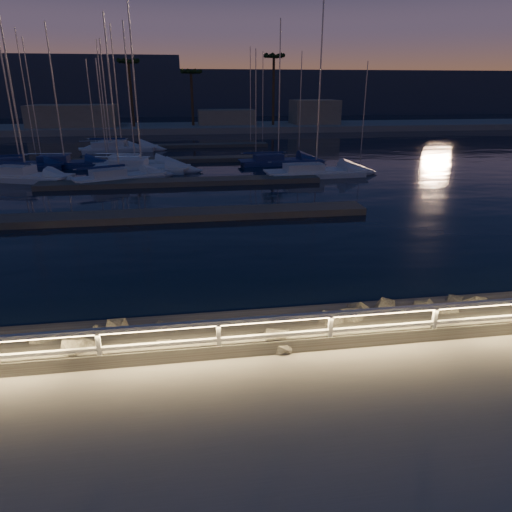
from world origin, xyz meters
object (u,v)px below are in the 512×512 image
object	(u,v)px
sailboat_m	(109,148)
sailboat_l	(276,161)
sailboat_f	(118,177)
sailboat_g	(139,167)
guard_rail	(177,333)
sailboat_j	(63,163)
sailboat_k	(133,162)
sailboat_e	(25,176)
sailboat_i	(18,166)
sailboat_n	(120,147)
sailboat_h	(313,171)

from	to	relation	value
sailboat_m	sailboat_l	bearing A→B (deg)	-47.33
sailboat_f	sailboat_g	size ratio (longest dim) A/B	0.86
guard_rail	sailboat_f	world-z (taller)	sailboat_f
sailboat_j	guard_rail	bearing A→B (deg)	-72.32
sailboat_k	sailboat_l	size ratio (longest dim) A/B	0.97
sailboat_e	sailboat_f	world-z (taller)	sailboat_e
sailboat_k	sailboat_i	bearing A→B (deg)	-168.20
sailboat_i	sailboat_l	world-z (taller)	sailboat_l
guard_rail	sailboat_e	world-z (taller)	sailboat_e
sailboat_e	sailboat_i	size ratio (longest dim) A/B	1.03
sailboat_l	sailboat_i	bearing A→B (deg)	177.58
sailboat_e	sailboat_n	size ratio (longest dim) A/B	0.92
sailboat_m	sailboat_n	xyz separation A→B (m)	(1.11, 0.99, 0.01)
sailboat_g	sailboat_k	bearing A→B (deg)	113.28
sailboat_h	sailboat_m	xyz separation A→B (m)	(-19.71, 18.87, 0.01)
sailboat_f	sailboat_n	distance (m)	19.96
guard_rail	sailboat_e	bearing A→B (deg)	113.34
sailboat_j	sailboat_k	bearing A→B (deg)	-4.73
sailboat_l	sailboat_n	bearing A→B (deg)	139.38
guard_rail	sailboat_k	bearing A→B (deg)	97.39
sailboat_e	sailboat_h	size ratio (longest dim) A/B	0.87
sailboat_g	sailboat_n	distance (m)	15.95
sailboat_g	sailboat_h	world-z (taller)	sailboat_h
sailboat_i	sailboat_l	distance (m)	24.15
guard_rail	sailboat_g	size ratio (longest dim) A/B	3.05
sailboat_e	sailboat_m	bearing A→B (deg)	96.93
sailboat_j	sailboat_l	size ratio (longest dim) A/B	0.97
guard_rail	sailboat_e	xyz separation A→B (m)	(-12.66, 29.35, -0.92)
sailboat_f	sailboat_e	bearing A→B (deg)	144.64
sailboat_i	sailboat_n	size ratio (longest dim) A/B	0.90
sailboat_h	sailboat_m	distance (m)	27.29
sailboat_k	sailboat_n	distance (m)	12.55
guard_rail	sailboat_h	xyz separation A→B (m)	(11.29, 27.84, -0.94)
sailboat_h	sailboat_j	xyz separation A→B (m)	(-22.53, 8.19, -0.00)
sailboat_f	sailboat_j	bearing A→B (deg)	102.74
guard_rail	sailboat_h	world-z (taller)	sailboat_h
sailboat_j	sailboat_k	world-z (taller)	sailboat_k
sailboat_g	sailboat_j	distance (m)	8.45
sailboat_f	sailboat_k	xyz separation A→B (m)	(0.50, 7.59, -0.01)
sailboat_j	sailboat_k	size ratio (longest dim) A/B	0.99
sailboat_l	sailboat_g	bearing A→B (deg)	-171.76
sailboat_e	guard_rail	bearing A→B (deg)	-46.00
guard_rail	sailboat_m	bearing A→B (deg)	100.23
sailboat_g	sailboat_l	size ratio (longest dim) A/B	1.10
guard_rail	sailboat_l	distance (m)	35.90
sailboat_g	sailboat_i	size ratio (longest dim) A/B	1.14
sailboat_f	sailboat_m	distance (m)	19.15
sailboat_h	sailboat_f	bearing A→B (deg)	176.63
sailboat_j	sailboat_l	distance (m)	20.65
sailboat_e	sailboat_k	world-z (taller)	sailboat_e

